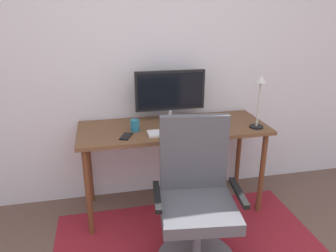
% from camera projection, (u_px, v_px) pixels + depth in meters
% --- Properties ---
extents(wall_back, '(6.00, 0.10, 2.60)m').
position_uv_depth(wall_back, '(144.00, 55.00, 2.76)').
color(wall_back, silver).
rests_on(wall_back, ground).
extents(desk, '(1.55, 0.59, 0.76)m').
position_uv_depth(desk, '(173.00, 135.00, 2.67)').
color(desk, brown).
rests_on(desk, ground).
extents(monitor, '(0.59, 0.18, 0.43)m').
position_uv_depth(monitor, '(170.00, 92.00, 2.70)').
color(monitor, '#B2B2B7').
rests_on(monitor, desk).
extents(keyboard, '(0.43, 0.13, 0.02)m').
position_uv_depth(keyboard, '(175.00, 132.00, 2.49)').
color(keyboard, white).
rests_on(keyboard, desk).
extents(computer_mouse, '(0.06, 0.10, 0.03)m').
position_uv_depth(computer_mouse, '(213.00, 128.00, 2.56)').
color(computer_mouse, white).
rests_on(computer_mouse, desk).
extents(coffee_cup, '(0.07, 0.07, 0.09)m').
position_uv_depth(coffee_cup, '(135.00, 125.00, 2.53)').
color(coffee_cup, teal).
rests_on(coffee_cup, desk).
extents(cell_phone, '(0.12, 0.16, 0.01)m').
position_uv_depth(cell_phone, '(126.00, 136.00, 2.42)').
color(cell_phone, black).
rests_on(cell_phone, desk).
extents(desk_lamp, '(0.11, 0.11, 0.43)m').
position_uv_depth(desk_lamp, '(260.00, 92.00, 2.51)').
color(desk_lamp, black).
rests_on(desk_lamp, desk).
extents(office_chair, '(0.61, 0.54, 1.02)m').
position_uv_depth(office_chair, '(196.00, 208.00, 2.16)').
color(office_chair, slate).
rests_on(office_chair, ground).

